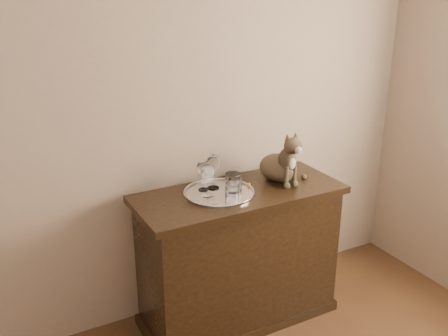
# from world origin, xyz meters

# --- Properties ---
(wall_back) EXTENTS (4.00, 0.10, 2.70)m
(wall_back) POSITION_xyz_m (0.00, 2.25, 1.35)
(wall_back) COLOR tan
(wall_back) RESTS_ON ground
(sideboard) EXTENTS (1.20, 0.50, 0.85)m
(sideboard) POSITION_xyz_m (0.60, 1.94, 0.42)
(sideboard) COLOR black
(sideboard) RESTS_ON ground
(tray) EXTENTS (0.40, 0.40, 0.01)m
(tray) POSITION_xyz_m (0.48, 1.96, 0.85)
(tray) COLOR silver
(tray) RESTS_ON sideboard
(wine_glass_a) EXTENTS (0.07, 0.07, 0.18)m
(wine_glass_a) POSITION_xyz_m (0.42, 2.04, 0.95)
(wine_glass_a) COLOR silver
(wine_glass_a) RESTS_ON tray
(wine_glass_b) EXTENTS (0.08, 0.08, 0.20)m
(wine_glass_b) POSITION_xyz_m (0.48, 2.03, 0.96)
(wine_glass_b) COLOR silver
(wine_glass_b) RESTS_ON tray
(wine_glass_c) EXTENTS (0.07, 0.07, 0.18)m
(wine_glass_c) POSITION_xyz_m (0.41, 1.95, 0.95)
(wine_glass_c) COLOR silver
(wine_glass_c) RESTS_ON tray
(tumbler_a) EXTENTS (0.07, 0.07, 0.08)m
(tumbler_a) POSITION_xyz_m (0.55, 1.91, 0.90)
(tumbler_a) COLOR white
(tumbler_a) RESTS_ON tray
(tumbler_b) EXTENTS (0.08, 0.08, 0.09)m
(tumbler_b) POSITION_xyz_m (0.51, 1.86, 0.90)
(tumbler_b) COLOR white
(tumbler_b) RESTS_ON tray
(tumbler_c) EXTENTS (0.09, 0.09, 0.10)m
(tumbler_c) POSITION_xyz_m (0.57, 1.96, 0.91)
(tumbler_c) COLOR white
(tumbler_c) RESTS_ON tray
(cat) EXTENTS (0.34, 0.32, 0.32)m
(cat) POSITION_xyz_m (0.88, 1.98, 1.01)
(cat) COLOR brown
(cat) RESTS_ON sideboard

